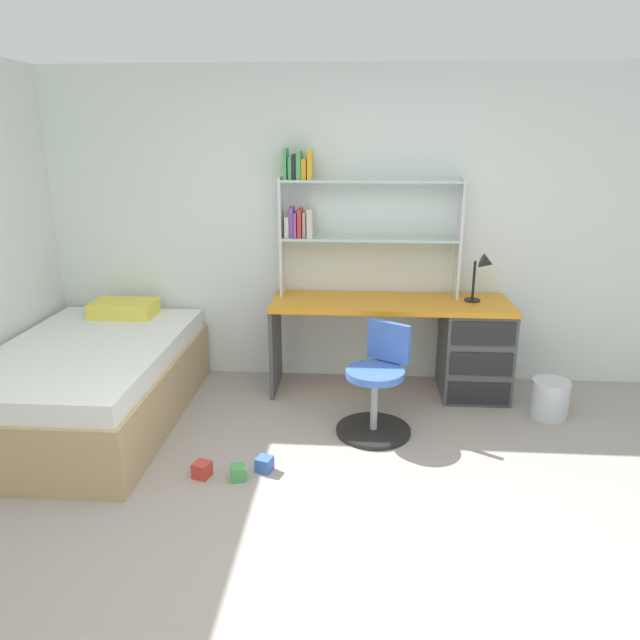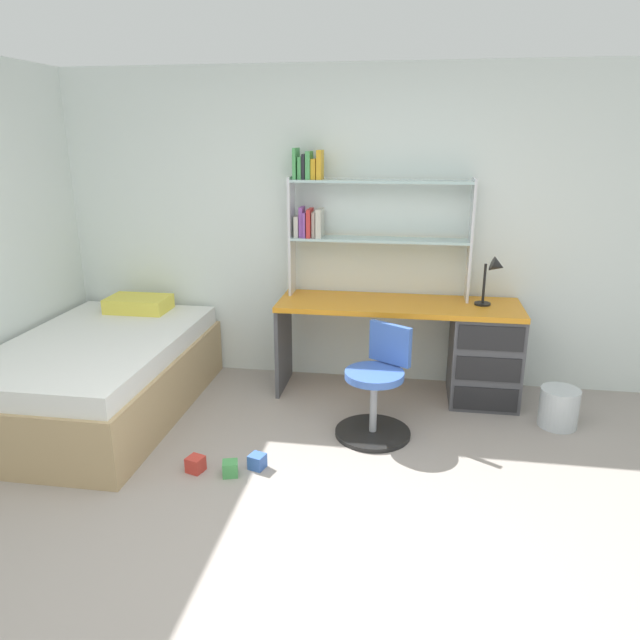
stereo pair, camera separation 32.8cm
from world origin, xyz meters
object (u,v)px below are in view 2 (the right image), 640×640
swivel_chair (376,394)px  waste_bin (559,408)px  bed_platform (100,375)px  desk (461,347)px  toy_block_red_0 (196,464)px  desk_lamp (494,273)px  toy_block_blue_1 (257,461)px  bookshelf_hutch (354,213)px  toy_block_green_2 (230,469)px

swivel_chair → waste_bin: size_ratio=2.70×
swivel_chair → bed_platform: 2.04m
desk → bed_platform: desk is taller
swivel_chair → toy_block_red_0: swivel_chair is taller
desk_lamp → toy_block_blue_1: desk_lamp is taller
desk → bookshelf_hutch: (-0.87, 0.17, 0.99)m
bed_platform → toy_block_red_0: bearing=-35.3°
desk → desk_lamp: bearing=1.3°
desk → toy_block_blue_1: 1.86m
waste_bin → toy_block_green_2: bearing=-154.9°
swivel_chair → bed_platform: (-2.04, 0.03, -0.01)m
desk → bookshelf_hutch: size_ratio=1.32×
desk_lamp → bed_platform: bearing=-166.6°
desk_lamp → desk: bearing=-178.7°
swivel_chair → toy_block_red_0: bearing=-147.9°
bed_platform → toy_block_blue_1: bed_platform is taller
desk → toy_block_red_0: bearing=-140.6°
desk → desk_lamp: (0.20, 0.00, 0.59)m
toy_block_green_2 → desk_lamp: bearing=40.2°
toy_block_blue_1 → desk_lamp: bearing=40.5°
desk → desk_lamp: size_ratio=4.84×
bookshelf_hutch → toy_block_red_0: bookshelf_hutch is taller
waste_bin → bed_platform: bearing=-175.1°
desk → swivel_chair: size_ratio=2.44×
bed_platform → waste_bin: bed_platform is taller
bookshelf_hutch → desk_lamp: bearing=-9.0°
desk_lamp → toy_block_green_2: (-1.64, -1.38, -0.96)m
swivel_chair → toy_block_blue_1: 0.93m
desk → waste_bin: desk is taller
toy_block_red_0 → toy_block_green_2: size_ratio=1.05×
bookshelf_hutch → toy_block_green_2: 2.15m
waste_bin → toy_block_blue_1: (-1.97, -0.89, -0.09)m
toy_block_red_0 → toy_block_blue_1: bearing=14.3°
swivel_chair → desk: bearing=49.3°
bookshelf_hutch → swivel_chair: 1.44m
toy_block_red_0 → bed_platform: bearing=144.7°
bookshelf_hutch → swivel_chair: bearing=-73.3°
swivel_chair → waste_bin: bearing=13.9°
bookshelf_hutch → toy_block_red_0: size_ratio=14.72×
desk → waste_bin: size_ratio=6.59×
desk_lamp → toy_block_green_2: bearing=-139.8°
bookshelf_hutch → toy_block_green_2: bearing=-110.3°
waste_bin → toy_block_blue_1: 2.16m
toy_block_red_0 → toy_block_blue_1: size_ratio=1.04×
swivel_chair → toy_block_green_2: bearing=-141.0°
desk → desk_lamp: desk_lamp is taller
toy_block_red_0 → bookshelf_hutch: bearing=62.6°
desk → swivel_chair: 0.93m
desk_lamp → waste_bin: bearing=-39.7°
swivel_chair → toy_block_blue_1: bearing=-140.6°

